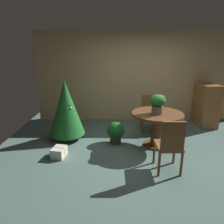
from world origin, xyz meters
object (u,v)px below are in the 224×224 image
(holiday_tree, at_px, (66,108))
(wooden_cabinet, at_px, (206,105))
(wooden_chair_far, at_px, (150,111))
(gift_box_cream, at_px, (59,152))
(potted_plant, at_px, (116,132))
(flower_vase, at_px, (158,103))
(round_dining_table, at_px, (157,122))
(wooden_chair_near, at_px, (170,144))

(holiday_tree, height_order, wooden_cabinet, holiday_tree)
(holiday_tree, distance_m, wooden_cabinet, 3.80)
(wooden_chair_far, xyz_separation_m, gift_box_cream, (-2.02, -1.39, -0.43))
(gift_box_cream, height_order, potted_plant, potted_plant)
(flower_vase, distance_m, wooden_cabinet, 2.22)
(holiday_tree, height_order, potted_plant, holiday_tree)
(round_dining_table, distance_m, wooden_cabinet, 2.11)
(round_dining_table, height_order, wooden_chair_far, wooden_chair_far)
(wooden_chair_near, height_order, holiday_tree, holiday_tree)
(round_dining_table, bearing_deg, potted_plant, 170.76)
(round_dining_table, height_order, holiday_tree, holiday_tree)
(flower_vase, bearing_deg, wooden_chair_far, 88.48)
(potted_plant, bearing_deg, flower_vase, -14.03)
(wooden_chair_near, relative_size, wooden_cabinet, 0.83)
(round_dining_table, bearing_deg, holiday_tree, 169.10)
(holiday_tree, bearing_deg, wooden_cabinet, 14.16)
(potted_plant, bearing_deg, wooden_chair_near, -52.73)
(wooden_chair_far, height_order, gift_box_cream, wooden_chair_far)
(flower_vase, distance_m, gift_box_cream, 2.23)
(wooden_cabinet, bearing_deg, wooden_chair_near, -125.19)
(wooden_chair_near, bearing_deg, holiday_tree, 145.19)
(round_dining_table, bearing_deg, flower_vase, -109.91)
(wooden_chair_near, relative_size, potted_plant, 1.95)
(wooden_chair_near, bearing_deg, wooden_cabinet, 54.81)
(round_dining_table, xyz_separation_m, wooden_cabinet, (1.65, 1.32, 0.03))
(wooden_cabinet, height_order, potted_plant, wooden_cabinet)
(flower_vase, bearing_deg, round_dining_table, 70.09)
(gift_box_cream, bearing_deg, wooden_chair_near, -14.66)
(wooden_chair_near, xyz_separation_m, gift_box_cream, (-2.02, 0.53, -0.43))
(wooden_chair_near, xyz_separation_m, holiday_tree, (-2.03, 1.41, 0.23))
(gift_box_cream, distance_m, wooden_cabinet, 4.12)
(wooden_chair_near, bearing_deg, flower_vase, 91.55)
(wooden_chair_far, relative_size, gift_box_cream, 2.76)
(potted_plant, bearing_deg, wooden_chair_far, 40.40)
(flower_vase, height_order, potted_plant, flower_vase)
(round_dining_table, xyz_separation_m, potted_plant, (-0.89, 0.14, -0.28))
(wooden_chair_far, height_order, wooden_chair_near, wooden_chair_near)
(round_dining_table, relative_size, flower_vase, 2.67)
(wooden_chair_near, xyz_separation_m, wooden_cabinet, (1.65, 2.34, 0.05))
(flower_vase, height_order, gift_box_cream, flower_vase)
(flower_vase, xyz_separation_m, wooden_chair_near, (0.03, -0.95, -0.47))
(wooden_chair_near, height_order, gift_box_cream, wooden_chair_near)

